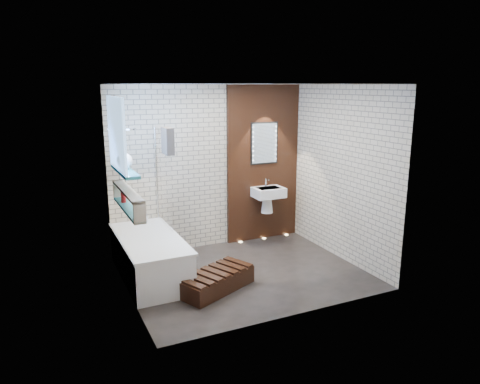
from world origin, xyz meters
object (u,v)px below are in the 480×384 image
bathtub (150,257)px  led_mirror (264,143)px  bath_screen (164,178)px  washbasin (268,196)px  walnut_step (216,281)px

bathtub → led_mirror: size_ratio=2.49×
bathtub → bath_screen: bath_screen is taller
bath_screen → washbasin: 1.89m
led_mirror → bath_screen: bearing=-169.3°
bathtub → walnut_step: 1.02m
bath_screen → walnut_step: 1.70m
washbasin → walnut_step: 2.15m
bath_screen → bathtub: bearing=-128.9°
washbasin → bathtub: bearing=-164.0°
bathtub → walnut_step: bathtub is taller
bathtub → washbasin: washbasin is taller
bathtub → led_mirror: led_mirror is taller
bath_screen → led_mirror: led_mirror is taller
washbasin → walnut_step: (-1.51, -1.37, -0.68)m
walnut_step → bathtub: bearing=131.7°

